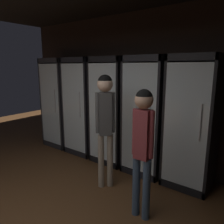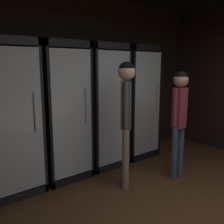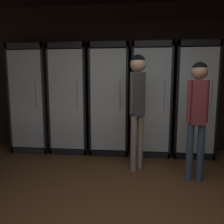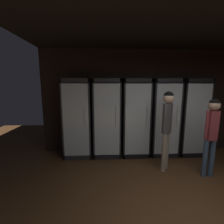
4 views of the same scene
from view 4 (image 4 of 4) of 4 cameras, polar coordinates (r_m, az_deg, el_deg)
The scene contains 9 objects.
wall_back at distance 4.52m, azimuth 14.00°, elevation 3.78°, with size 6.00×0.06×2.80m, color black.
ceiling_panel at distance 2.80m, azimuth 28.96°, elevation 29.28°, with size 6.00×8.00×0.06m, color black.
cooler_far_left at distance 4.16m, azimuth -12.31°, elevation -2.38°, with size 0.69×0.62×2.01m.
cooler_left at distance 4.10m, azimuth -1.89°, elevation -2.47°, with size 0.69×0.62×2.01m.
cooler_center at distance 4.17m, azimuth 8.48°, elevation -2.23°, with size 0.69×0.62×2.01m.
cooler_right at distance 4.38m, azimuth 18.18°, elevation -2.07°, with size 0.69×0.62×2.01m.
cooler_far_right at distance 4.69m, azimuth 26.76°, elevation -1.79°, with size 0.69×0.62×2.01m.
shopper_near at distance 3.63m, azimuth 32.76°, elevation -5.03°, with size 0.28×0.21×1.59m.
shopper_far at distance 3.47m, azimuth 19.58°, elevation -2.58°, with size 0.23×0.23×1.72m.
Camera 4 is at (-1.29, -1.28, 1.84)m, focal length 24.92 mm.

